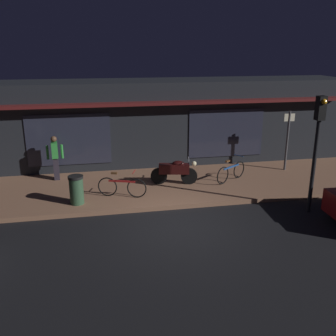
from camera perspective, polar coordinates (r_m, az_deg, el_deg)
The scene contains 10 objects.
ground_plane at distance 11.24m, azimuth 1.25°, elevation -8.34°, with size 60.00×60.00×0.00m, color black.
sidewalk_slab at distance 13.93m, azimuth -1.36°, elevation -2.75°, with size 18.00×4.00×0.15m, color #8C6047.
storefront_building at distance 16.70m, azimuth -3.37°, elevation 6.83°, with size 18.00×3.30×3.60m.
motorcycle at distance 13.79m, azimuth 1.05°, elevation -0.44°, with size 1.69×0.63×0.97m.
bicycle_parked at distance 14.33m, azimuth 9.42°, elevation -0.56°, with size 1.41×0.95×0.91m.
bicycle_extra at distance 12.73m, azimuth -6.92°, elevation -2.79°, with size 1.58×0.63×0.91m.
person_photographer at distance 14.78m, azimuth -16.53°, elevation 1.60°, with size 0.62×0.40×1.67m.
sign_post at distance 15.92m, azimuth 17.46°, elevation 4.43°, with size 0.44×0.09×2.40m.
trash_bin at distance 12.41m, azimuth -13.55°, elevation -3.17°, with size 0.48×0.48×0.93m.
traffic_light_pole at distance 12.08m, azimuth 21.49°, elevation 4.71°, with size 0.24×0.33×3.60m.
Camera 1 is at (-2.17, -9.87, 4.92)m, focal length 40.70 mm.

